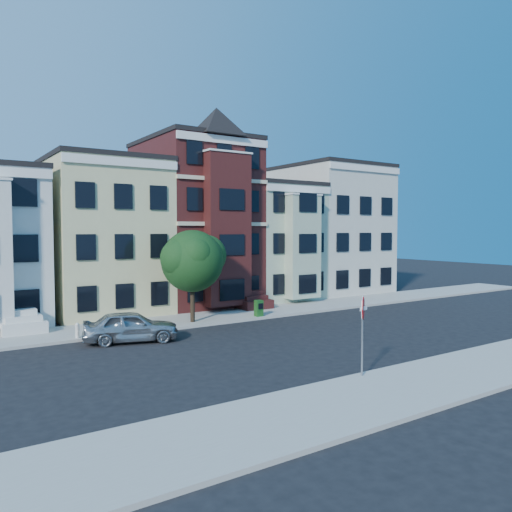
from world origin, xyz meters
TOP-DOWN VIEW (x-y plane):
  - ground at (0.00, 0.00)m, footprint 120.00×120.00m
  - far_sidewalk at (0.00, 8.00)m, footprint 60.00×4.00m
  - near_sidewalk at (0.00, -8.00)m, footprint 60.00×4.00m
  - house_yellow at (-7.00, 14.50)m, footprint 7.00×9.00m
  - house_brown at (0.00, 14.50)m, footprint 7.00×9.00m
  - house_green at (6.50, 14.50)m, footprint 6.00×9.00m
  - house_cream at (13.50, 14.50)m, footprint 8.00×9.00m
  - street_tree at (-3.90, 7.04)m, footprint 7.42×7.42m
  - parked_car at (-8.55, 4.55)m, footprint 4.97×3.11m
  - newspaper_box at (0.42, 6.43)m, footprint 0.47×0.42m
  - fire_hydrant at (-10.72, 6.30)m, footprint 0.22×0.22m
  - stop_sign at (-3.57, -6.33)m, footprint 0.93×0.39m

SIDE VIEW (x-z plane):
  - ground at x=0.00m, z-range 0.00..0.00m
  - far_sidewalk at x=0.00m, z-range 0.00..0.15m
  - near_sidewalk at x=0.00m, z-range 0.00..0.15m
  - fire_hydrant at x=-10.72m, z-range 0.15..0.76m
  - newspaper_box at x=0.42m, z-range 0.15..1.17m
  - parked_car at x=-8.55m, z-range 0.00..1.58m
  - stop_sign at x=-3.57m, z-range 0.15..3.54m
  - street_tree at x=-3.90m, z-range 0.15..6.88m
  - house_green at x=6.50m, z-range 0.00..9.00m
  - house_yellow at x=-7.00m, z-range 0.00..10.00m
  - house_cream at x=13.50m, z-range 0.00..11.00m
  - house_brown at x=0.00m, z-range 0.00..12.00m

